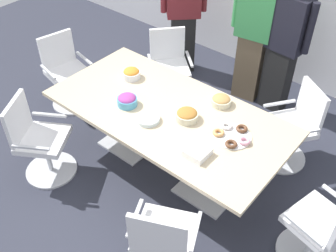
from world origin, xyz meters
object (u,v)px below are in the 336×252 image
(person_standing_1, at_px, (255,30))
(snack_bowl_candy_mix, at_px, (127,100))
(conference_table, at_px, (168,120))
(office_chair_4, at_px, (169,70))
(office_chair_5, at_px, (67,75))
(plate_stack, at_px, (148,119))
(person_standing_2, at_px, (284,44))
(office_chair_1, at_px, (163,243))
(donut_platter, at_px, (232,135))
(snack_bowl_pretzels, at_px, (187,115))
(napkin_pile, at_px, (197,152))
(snack_bowl_chips_orange, at_px, (131,73))
(office_chair_0, at_px, (39,143))
(snack_bowl_cookies, at_px, (221,100))
(office_chair_3, at_px, (292,129))
(person_standing_0, at_px, (184,11))
(office_chair_2, at_px, (323,231))

(person_standing_1, height_order, snack_bowl_candy_mix, person_standing_1)
(conference_table, relative_size, office_chair_4, 2.64)
(office_chair_5, bearing_deg, person_standing_1, 144.54)
(conference_table, relative_size, plate_stack, 10.75)
(office_chair_4, xyz_separation_m, person_standing_2, (1.14, 0.69, 0.49))
(person_standing_2, distance_m, plate_stack, 1.95)
(office_chair_1, xyz_separation_m, plate_stack, (-0.82, 0.75, 0.37))
(office_chair_5, bearing_deg, donut_platter, 101.63)
(snack_bowl_pretzels, relative_size, napkin_pile, 1.13)
(snack_bowl_chips_orange, bearing_deg, office_chair_4, 98.74)
(conference_table, height_order, office_chair_0, office_chair_0)
(person_standing_1, xyz_separation_m, snack_bowl_cookies, (0.36, -1.23, -0.16))
(person_standing_1, height_order, snack_bowl_chips_orange, person_standing_1)
(office_chair_3, relative_size, person_standing_2, 0.53)
(person_standing_2, relative_size, snack_bowl_cookies, 8.47)
(person_standing_2, bearing_deg, conference_table, 83.57)
(person_standing_1, bearing_deg, office_chair_1, 99.66)
(office_chair_5, bearing_deg, office_chair_4, 146.11)
(office_chair_0, bearing_deg, snack_bowl_cookies, 103.97)
(person_standing_0, xyz_separation_m, snack_bowl_candy_mix, (0.71, -1.81, -0.09))
(office_chair_3, xyz_separation_m, office_chair_5, (-2.63, -0.86, 0.00))
(office_chair_3, height_order, person_standing_2, person_standing_2)
(office_chair_1, height_order, office_chair_5, same)
(conference_table, distance_m, office_chair_4, 1.27)
(office_chair_4, distance_m, person_standing_1, 1.15)
(plate_stack, bearing_deg, office_chair_2, 5.55)
(office_chair_4, xyz_separation_m, snack_bowl_chips_orange, (0.12, -0.79, 0.40))
(office_chair_2, relative_size, office_chair_5, 1.00)
(office_chair_0, bearing_deg, office_chair_3, 102.41)
(conference_table, relative_size, office_chair_3, 2.64)
(office_chair_2, xyz_separation_m, snack_bowl_cookies, (-1.36, 0.48, 0.39))
(plate_stack, bearing_deg, snack_bowl_cookies, 59.48)
(snack_bowl_pretzels, bearing_deg, snack_bowl_cookies, 73.39)
(office_chair_0, xyz_separation_m, plate_stack, (0.90, 0.67, 0.37))
(conference_table, distance_m, office_chair_1, 1.27)
(snack_bowl_cookies, bearing_deg, donut_platter, -43.78)
(conference_table, bearing_deg, office_chair_4, 129.06)
(office_chair_1, height_order, office_chair_2, same)
(snack_bowl_candy_mix, bearing_deg, snack_bowl_chips_orange, 128.82)
(office_chair_3, xyz_separation_m, snack_bowl_pretzels, (-0.71, -0.91, 0.39))
(snack_bowl_chips_orange, relative_size, snack_bowl_cookies, 0.95)
(office_chair_5, distance_m, snack_bowl_pretzels, 1.96)
(office_chair_1, bearing_deg, snack_bowl_candy_mix, 119.80)
(snack_bowl_cookies, xyz_separation_m, napkin_pile, (0.24, -0.72, -0.01))
(office_chair_1, distance_m, snack_bowl_candy_mix, 1.45)
(office_chair_4, bearing_deg, snack_bowl_candy_mix, 61.14)
(office_chair_0, distance_m, plate_stack, 1.18)
(office_chair_4, bearing_deg, conference_table, 80.28)
(person_standing_2, relative_size, snack_bowl_pretzels, 7.85)
(snack_bowl_cookies, distance_m, napkin_pile, 0.76)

